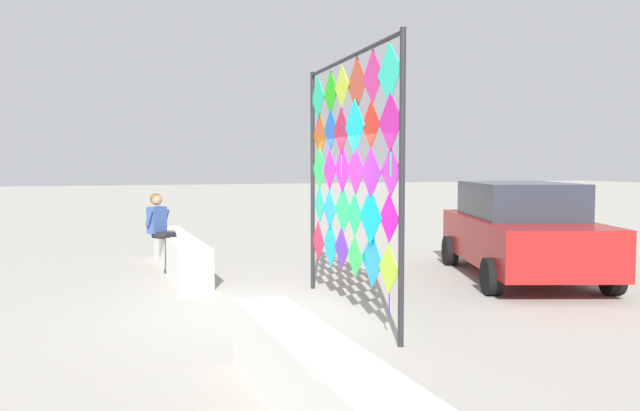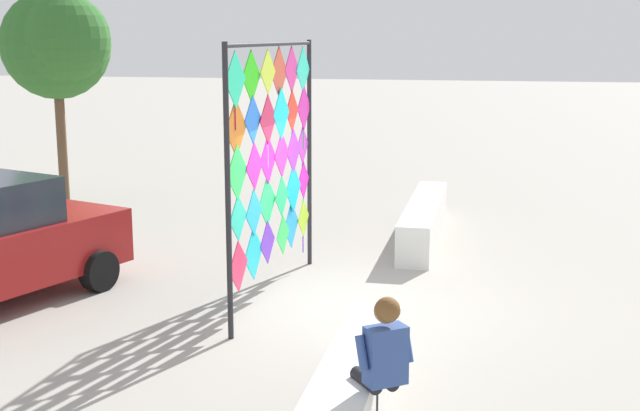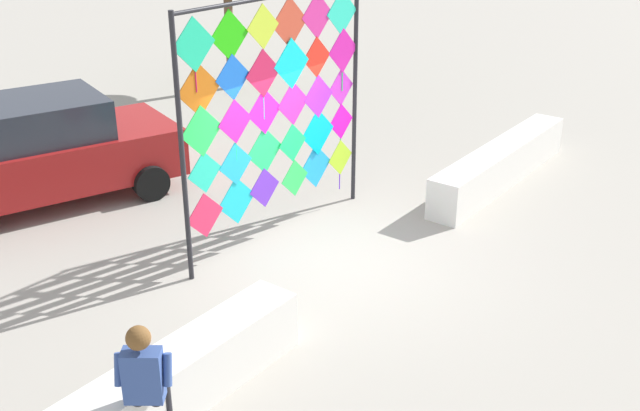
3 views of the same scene
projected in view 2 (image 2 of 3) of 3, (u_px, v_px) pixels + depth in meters
name	position (u px, v px, depth m)	size (l,w,h in m)	color
ground	(355.00, 305.00, 11.90)	(120.00, 120.00, 0.00)	#9E998E
plaza_ledge_right	(424.00, 220.00, 15.73)	(4.40, 0.56, 0.70)	silver
kite_display_rack	(274.00, 150.00, 11.89)	(3.70, 0.27, 3.65)	#232328
seated_vendor	(379.00, 362.00, 7.43)	(0.74, 0.70, 1.54)	black
tree_palm_like	(59.00, 47.00, 18.46)	(2.72, 2.60, 4.70)	brown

